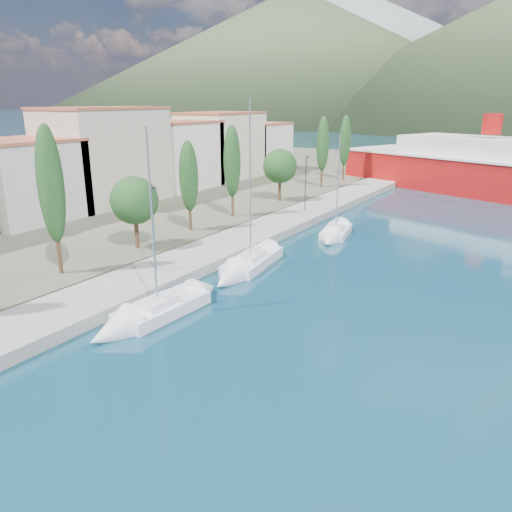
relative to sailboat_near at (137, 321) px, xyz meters
The scene contains 9 objects.
ground 111.99m from the sailboat_near, 87.66° to the left, with size 1400.00×1400.00×0.00m, color #123C51.
quay 18.43m from the sailboat_near, 103.90° to the left, with size 5.00×88.00×0.80m, color gray.
land_strip 50.78m from the sailboat_near, 146.68° to the left, with size 70.00×148.00×0.70m, color #565644.
town_buildings 40.12m from the sailboat_near, 133.60° to the left, with size 9.20×69.20×11.30m.
tree_row 25.89m from the sailboat_near, 113.29° to the left, with size 4.18×64.63×10.60m.
lamp_posts 8.82m from the sailboat_near, 123.70° to the left, with size 0.15×48.76×6.06m.
sailboat_near is the anchor object (origin of this frame).
sailboat_mid 10.79m from the sailboat_near, 89.38° to the left, with size 3.87×9.89×13.85m.
sailboat_far 23.85m from the sailboat_near, 85.05° to the left, with size 3.75×7.53×10.60m.
Camera 1 is at (15.53, -10.98, 12.69)m, focal length 35.00 mm.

